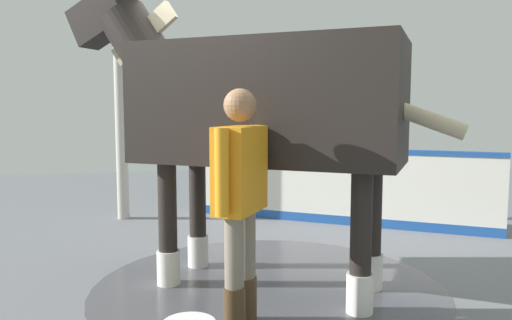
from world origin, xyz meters
name	(u,v)px	position (x,y,z in m)	size (l,w,h in m)	color
ground_plane	(282,273)	(0.00, 0.00, -0.01)	(16.00, 16.00, 0.02)	slate
wet_patch	(268,286)	(0.34, -0.22, 0.00)	(3.01, 3.01, 0.00)	#4C4C54
barrier_wall	(334,189)	(-1.75, 1.21, 0.47)	(2.41, 3.46, 1.02)	silver
roof_post_near	(121,111)	(-2.71, -1.52, 1.50)	(0.16, 0.16, 3.00)	#B7B2A8
horse	(256,106)	(0.27, -0.31, 1.55)	(2.26, 3.01, 2.65)	black
handler	(240,193)	(1.08, -0.61, 0.96)	(0.57, 0.45, 1.66)	#47331E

